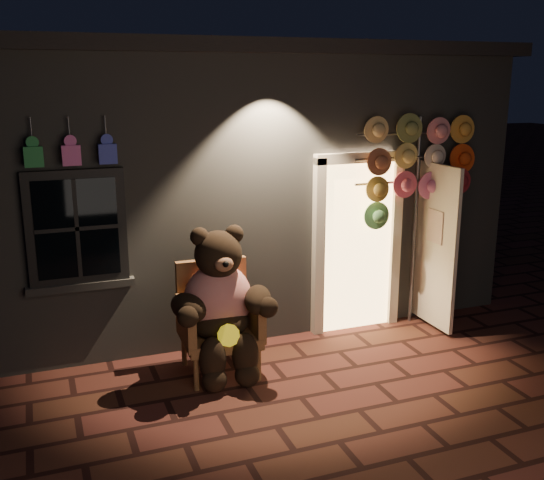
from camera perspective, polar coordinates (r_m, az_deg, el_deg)
ground at (r=6.43m, az=2.63°, el=-13.92°), size 60.00×60.00×0.00m
shop_building at (r=9.54m, az=-6.80°, el=6.40°), size 7.30×5.95×3.51m
wicker_armchair at (r=6.78m, az=-4.93°, el=-6.98°), size 0.82×0.75×1.16m
teddy_bear at (r=6.57m, az=-4.63°, el=-5.69°), size 1.15×0.90×1.58m
hat_rack at (r=7.83m, az=12.88°, el=6.65°), size 1.57×0.22×2.61m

